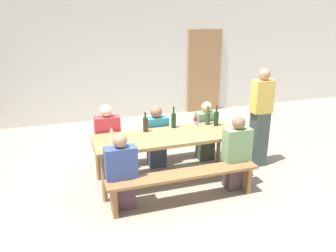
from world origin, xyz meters
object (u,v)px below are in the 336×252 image
(wooden_door, at_px, (204,71))
(seated_guest_far_2, at_px, (206,132))
(bench_near, at_px, (184,179))
(seated_guest_far_0, at_px, (108,141))
(seated_guest_far_1, at_px, (156,138))
(standing_host, at_px, (260,120))
(wine_bottle_1, at_px, (145,124))
(wine_bottle_0, at_px, (216,118))
(wine_bottle_2, at_px, (208,118))
(seated_guest_near_0, at_px, (122,174))
(wine_glass_1, at_px, (195,118))
(tasting_table, at_px, (168,140))
(wine_glass_0, at_px, (111,130))
(bench_far, at_px, (155,143))
(wine_bottle_3, at_px, (174,120))
(seated_guest_near_1, at_px, (236,155))

(wooden_door, distance_m, seated_guest_far_2, 3.14)
(bench_near, xyz_separation_m, seated_guest_far_0, (-0.84, 1.24, 0.19))
(seated_guest_far_1, height_order, standing_host, standing_host)
(wine_bottle_1, bearing_deg, bench_near, -73.89)
(wooden_door, xyz_separation_m, wine_bottle_1, (-2.40, -3.11, -0.18))
(wine_bottle_0, xyz_separation_m, seated_guest_far_0, (-1.73, 0.36, -0.33))
(seated_guest_far_0, height_order, standing_host, standing_host)
(wine_bottle_2, relative_size, seated_guest_far_2, 0.29)
(seated_guest_near_0, bearing_deg, wine_glass_1, -58.28)
(wine_bottle_2, relative_size, seated_guest_near_0, 0.29)
(seated_guest_near_0, relative_size, standing_host, 0.63)
(tasting_table, relative_size, seated_guest_far_0, 1.94)
(wine_glass_0, xyz_separation_m, seated_guest_far_2, (1.72, 0.39, -0.37))
(bench_near, height_order, wine_glass_1, wine_glass_1)
(wine_glass_1, bearing_deg, seated_guest_far_0, 171.48)
(tasting_table, height_order, wine_glass_0, wine_glass_0)
(tasting_table, bearing_deg, wooden_door, 57.95)
(seated_guest_far_0, xyz_separation_m, seated_guest_far_1, (0.81, 0.00, -0.04))
(seated_guest_far_2, bearing_deg, bench_far, -99.58)
(wine_bottle_3, xyz_separation_m, seated_guest_near_0, (-1.03, -0.86, -0.38))
(wine_bottle_3, bearing_deg, seated_guest_near_0, -140.37)
(wine_bottle_0, height_order, seated_guest_near_1, seated_guest_near_1)
(wooden_door, distance_m, bench_near, 4.65)
(wine_bottle_1, bearing_deg, seated_guest_far_0, 154.00)
(wine_bottle_2, distance_m, seated_guest_far_2, 0.46)
(wine_glass_1, relative_size, seated_guest_far_2, 0.15)
(tasting_table, relative_size, seated_guest_near_1, 2.00)
(wooden_door, height_order, bench_far, wooden_door)
(tasting_table, xyz_separation_m, seated_guest_near_0, (-0.84, -0.55, -0.18))
(wine_bottle_1, height_order, wine_bottle_2, wine_bottle_1)
(wine_bottle_1, bearing_deg, tasting_table, -44.39)
(wine_bottle_1, distance_m, seated_guest_near_1, 1.47)
(bench_far, bearing_deg, wine_bottle_1, -123.61)
(wooden_door, xyz_separation_m, tasting_table, (-2.12, -3.38, -0.37))
(wine_bottle_3, bearing_deg, seated_guest_far_0, 167.15)
(wine_glass_1, height_order, standing_host, standing_host)
(bench_near, height_order, wine_bottle_0, wine_bottle_0)
(wine_glass_0, distance_m, seated_guest_far_2, 1.81)
(seated_guest_near_1, distance_m, seated_guest_far_2, 1.09)
(seated_guest_near_1, bearing_deg, wine_bottle_0, -0.76)
(standing_host, bearing_deg, wine_bottle_3, -10.67)
(wine_bottle_0, bearing_deg, wine_glass_1, 153.86)
(seated_guest_near_0, relative_size, seated_guest_far_2, 1.00)
(wine_glass_0, height_order, seated_guest_far_2, seated_guest_far_2)
(tasting_table, distance_m, seated_guest_far_2, 1.06)
(seated_guest_far_0, distance_m, seated_guest_far_1, 0.82)
(tasting_table, bearing_deg, seated_guest_near_1, -31.68)
(tasting_table, bearing_deg, seated_guest_far_2, 31.59)
(wooden_door, distance_m, tasting_table, 4.01)
(bench_near, xyz_separation_m, wine_bottle_1, (-0.28, 0.97, 0.51))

